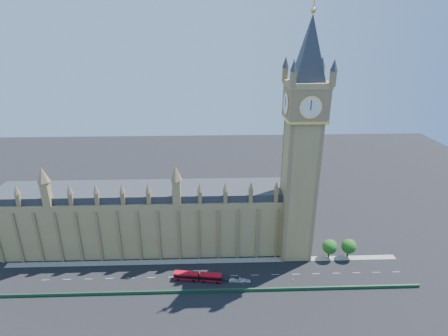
{
  "coord_description": "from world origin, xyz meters",
  "views": [
    {
      "loc": [
        4.03,
        -110.96,
        87.7
      ],
      "look_at": [
        8.34,
        10.0,
        40.95
      ],
      "focal_mm": 28.0,
      "sensor_mm": 36.0,
      "label": 1
    }
  ],
  "objects_px": {
    "car_silver": "(234,280)",
    "car_white": "(245,281)",
    "car_grey": "(223,278)",
    "red_bus": "(198,277)"
  },
  "relations": [
    {
      "from": "red_bus",
      "to": "car_silver",
      "type": "distance_m",
      "value": 13.78
    },
    {
      "from": "red_bus",
      "to": "car_grey",
      "type": "bearing_deg",
      "value": 7.05
    },
    {
      "from": "red_bus",
      "to": "car_grey",
      "type": "distance_m",
      "value": 9.71
    },
    {
      "from": "car_white",
      "to": "red_bus",
      "type": "bearing_deg",
      "value": 88.08
    },
    {
      "from": "car_silver",
      "to": "car_white",
      "type": "xyz_separation_m",
      "value": [
        4.11,
        -0.29,
        0.01
      ]
    },
    {
      "from": "red_bus",
      "to": "car_white",
      "type": "xyz_separation_m",
      "value": [
        17.77,
        -1.81,
        -0.98
      ]
    },
    {
      "from": "car_grey",
      "to": "car_white",
      "type": "height_order",
      "value": "car_grey"
    },
    {
      "from": "car_grey",
      "to": "car_white",
      "type": "xyz_separation_m",
      "value": [
        8.1,
        -1.68,
        -0.04
      ]
    },
    {
      "from": "car_grey",
      "to": "car_white",
      "type": "relative_size",
      "value": 0.9
    },
    {
      "from": "car_silver",
      "to": "car_white",
      "type": "height_order",
      "value": "car_white"
    }
  ]
}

